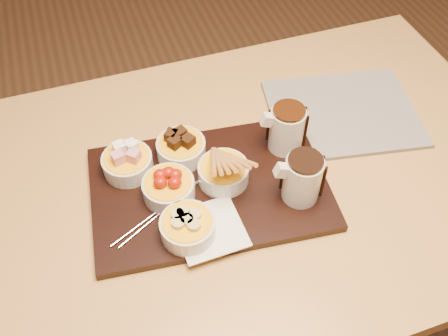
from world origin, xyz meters
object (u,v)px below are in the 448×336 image
object	(u,v)px
dining_table	(248,202)
newspaper	(343,113)
pitcher_milk_chocolate	(287,129)
bowl_strawberries	(169,189)
pitcher_dark_chocolate	(302,179)
serving_board	(210,188)

from	to	relation	value
dining_table	newspaper	world-z (taller)	newspaper
dining_table	newspaper	size ratio (longest dim) A/B	3.69
dining_table	pitcher_milk_chocolate	xyz separation A→B (m)	(0.09, 0.03, 0.17)
pitcher_milk_chocolate	bowl_strawberries	bearing A→B (deg)	-163.61
bowl_strawberries	newspaper	world-z (taller)	bowl_strawberries
bowl_strawberries	pitcher_milk_chocolate	distance (m)	0.27
dining_table	bowl_strawberries	xyz separation A→B (m)	(-0.17, -0.01, 0.14)
pitcher_dark_chocolate	newspaper	size ratio (longest dim) A/B	0.30
serving_board	pitcher_milk_chocolate	bearing A→B (deg)	21.80
pitcher_dark_chocolate	newspaper	bearing A→B (deg)	50.32
dining_table	pitcher_dark_chocolate	world-z (taller)	pitcher_dark_chocolate
dining_table	bowl_strawberries	world-z (taller)	bowl_strawberries
newspaper	pitcher_dark_chocolate	bearing A→B (deg)	-125.72
bowl_strawberries	newspaper	xyz separation A→B (m)	(0.43, 0.11, -0.03)
bowl_strawberries	dining_table	bearing A→B (deg)	4.27
bowl_strawberries	serving_board	bearing A→B (deg)	-2.75
pitcher_dark_chocolate	newspaper	world-z (taller)	pitcher_dark_chocolate
bowl_strawberries	pitcher_dark_chocolate	size ratio (longest dim) A/B	1.03
pitcher_milk_chocolate	newspaper	distance (m)	0.19
bowl_strawberries	pitcher_milk_chocolate	world-z (taller)	pitcher_milk_chocolate
pitcher_milk_chocolate	dining_table	bearing A→B (deg)	-153.11
serving_board	pitcher_dark_chocolate	distance (m)	0.18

